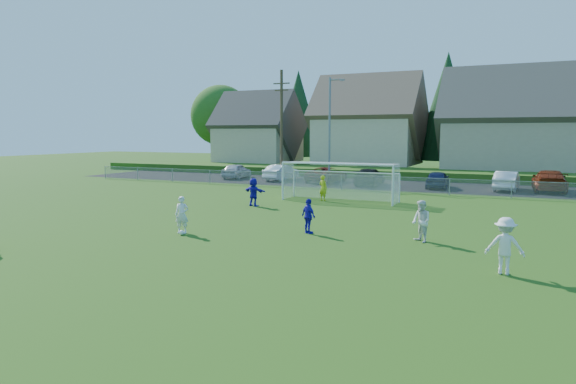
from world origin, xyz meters
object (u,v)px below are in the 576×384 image
Objects in this scene: car_g at (549,181)px; soccer_ball at (182,233)px; player_white_a at (182,215)px; player_white_b at (421,221)px; player_blue_b at (254,192)px; car_c at (327,175)px; player_white_c at (505,246)px; car_b at (281,173)px; car_a at (237,171)px; car_f at (507,181)px; goalkeeper at (323,188)px; player_blue_a at (309,216)px; car_d at (369,177)px; soccer_goal at (341,176)px; car_e at (438,179)px.

soccer_ball is at bearing 57.73° from car_g.
car_g is at bearing 38.42° from player_white_a.
player_white_b is 1.00× the size of player_blue_b.
car_c is at bearing 96.34° from soccer_ball.
player_white_c is 0.41× the size of car_b.
car_a is at bearing 5.05° from car_c.
player_blue_b is 20.53m from car_f.
soccer_ball is at bearing 109.39° from car_a.
player_white_c reaches higher than soccer_ball.
car_c is (-4.19, 11.82, -0.15)m from goalkeeper.
car_f is (12.20, 24.23, -0.07)m from player_white_a.
player_white_a is 27.52m from car_a.
player_white_c is 0.32× the size of car_g.
player_white_c reaches higher than car_b.
soccer_ball is 0.13× the size of goalkeeper.
car_a is at bearing -179.87° from player_white_b.
car_g is (10.08, 22.58, 0.04)m from player_blue_a.
car_a is at bearing -1.63° from car_g.
player_blue_a is at bearing -24.25° from player_white_c.
player_white_c is 30.04m from car_c.
goalkeeper is at bearing 85.60° from car_d.
soccer_goal is at bearing 79.90° from soccer_ball.
player_blue_a is at bearing 120.54° from car_a.
player_white_c is 17.78m from soccer_goal.
car_e is 0.55× the size of soccer_goal.
player_blue_b reaches higher than player_white_a.
player_blue_b reaches higher than car_f.
car_g reaches higher than car_e.
player_white_a is at bearing 109.27° from car_a.
car_d is at bearing 65.80° from player_white_a.
car_b is at bearing 106.32° from soccer_ball.
car_g is (13.44, 12.12, -0.02)m from goalkeeper.
car_c is 4.25m from car_d.
car_b is 0.79× the size of car_g.
player_white_b is 0.38× the size of car_b.
soccer_goal reaches higher than car_a.
soccer_ball is at bearing 69.81° from car_e.
car_g is at bearing -95.63° from player_white_c.
player_white_b is at bearing 92.90° from car_e.
soccer_goal reaches higher than car_f.
car_f is at bearing -174.56° from car_c.
goalkeeper is 0.39× the size of car_a.
car_f reaches higher than car_d.
goalkeeper is at bearing -151.16° from soccer_goal.
car_d is at bearing 176.83° from car_b.
player_blue_a is at bearing 64.21° from car_g.
player_white_a is 5.52m from player_blue_a.
car_d is (1.62, 23.57, -0.11)m from player_white_a.
soccer_goal reaches higher than player_blue_b.
player_blue_a reaches higher than car_f.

